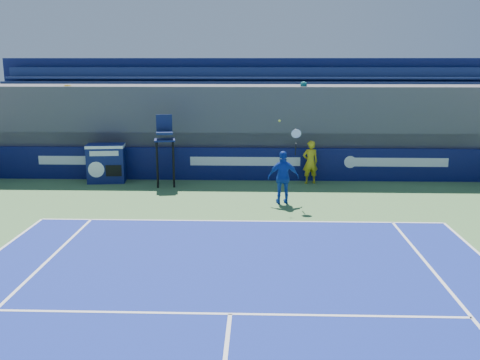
{
  "coord_description": "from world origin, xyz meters",
  "views": [
    {
      "loc": [
        0.45,
        -2.07,
        4.27
      ],
      "look_at": [
        0.0,
        11.5,
        1.25
      ],
      "focal_mm": 40.0,
      "sensor_mm": 36.0,
      "label": 1
    }
  ],
  "objects_px": {
    "ball_person": "(310,162)",
    "tennis_player": "(283,177)",
    "match_clock": "(106,162)",
    "umpire_chair": "(165,143)"
  },
  "relations": [
    {
      "from": "ball_person",
      "to": "tennis_player",
      "type": "xyz_separation_m",
      "value": [
        -1.08,
        -2.78,
        0.05
      ]
    },
    {
      "from": "ball_person",
      "to": "match_clock",
      "type": "xyz_separation_m",
      "value": [
        -7.28,
        -0.06,
        -0.04
      ]
    },
    {
      "from": "ball_person",
      "to": "tennis_player",
      "type": "relative_size",
      "value": 0.6
    },
    {
      "from": "ball_person",
      "to": "umpire_chair",
      "type": "bearing_deg",
      "value": -6.69
    },
    {
      "from": "tennis_player",
      "to": "umpire_chair",
      "type": "bearing_deg",
      "value": 150.54
    },
    {
      "from": "umpire_chair",
      "to": "match_clock",
      "type": "bearing_deg",
      "value": 168.27
    },
    {
      "from": "ball_person",
      "to": "tennis_player",
      "type": "distance_m",
      "value": 2.98
    },
    {
      "from": "umpire_chair",
      "to": "tennis_player",
      "type": "relative_size",
      "value": 0.96
    },
    {
      "from": "match_clock",
      "to": "tennis_player",
      "type": "bearing_deg",
      "value": -23.64
    },
    {
      "from": "ball_person",
      "to": "match_clock",
      "type": "relative_size",
      "value": 1.1
    }
  ]
}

